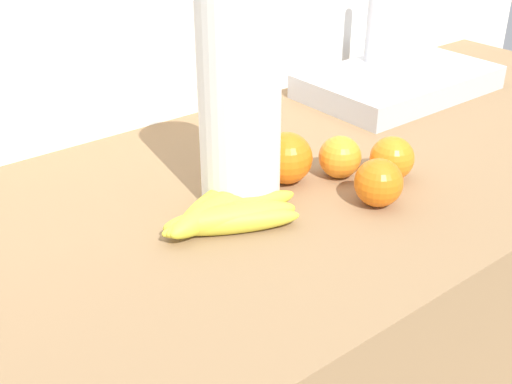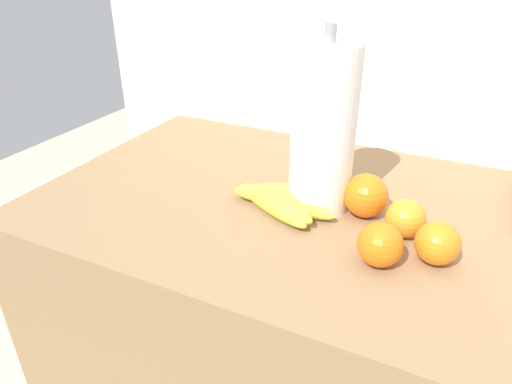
{
  "view_description": "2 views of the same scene",
  "coord_description": "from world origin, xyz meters",
  "px_view_note": "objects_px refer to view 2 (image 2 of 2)",
  "views": [
    {
      "loc": [
        -0.73,
        -0.66,
        1.39
      ],
      "look_at": [
        -0.25,
        -0.06,
        0.97
      ],
      "focal_mm": 45.13,
      "sensor_mm": 36.0,
      "label": 1
    },
    {
      "loc": [
        -0.01,
        -0.74,
        1.36
      ],
      "look_at": [
        -0.33,
        -0.08,
        0.97
      ],
      "focal_mm": 32.26,
      "sensor_mm": 36.0,
      "label": 2
    }
  ],
  "objects_px": {
    "orange_center": "(380,245)",
    "orange_front": "(437,243)",
    "banana_bunch": "(279,199)",
    "orange_right": "(405,218)",
    "paper_towel_roll": "(323,131)",
    "orange_back_right": "(365,196)"
  },
  "relations": [
    {
      "from": "orange_center",
      "to": "orange_front",
      "type": "height_order",
      "value": "orange_center"
    },
    {
      "from": "banana_bunch",
      "to": "orange_right",
      "type": "relative_size",
      "value": 3.17
    },
    {
      "from": "orange_center",
      "to": "orange_front",
      "type": "distance_m",
      "value": 0.09
    },
    {
      "from": "banana_bunch",
      "to": "paper_towel_roll",
      "type": "height_order",
      "value": "paper_towel_roll"
    },
    {
      "from": "orange_right",
      "to": "orange_front",
      "type": "distance_m",
      "value": 0.08
    },
    {
      "from": "orange_back_right",
      "to": "paper_towel_roll",
      "type": "distance_m",
      "value": 0.14
    },
    {
      "from": "orange_right",
      "to": "banana_bunch",
      "type": "bearing_deg",
      "value": -178.51
    },
    {
      "from": "banana_bunch",
      "to": "orange_front",
      "type": "relative_size",
      "value": 3.07
    },
    {
      "from": "orange_right",
      "to": "orange_back_right",
      "type": "bearing_deg",
      "value": 155.1
    },
    {
      "from": "orange_center",
      "to": "orange_front",
      "type": "relative_size",
      "value": 1.02
    },
    {
      "from": "orange_back_right",
      "to": "orange_front",
      "type": "distance_m",
      "value": 0.16
    },
    {
      "from": "paper_towel_roll",
      "to": "orange_back_right",
      "type": "bearing_deg",
      "value": -1.57
    },
    {
      "from": "orange_front",
      "to": "banana_bunch",
      "type": "bearing_deg",
      "value": 170.18
    },
    {
      "from": "orange_right",
      "to": "paper_towel_roll",
      "type": "bearing_deg",
      "value": 166.96
    },
    {
      "from": "orange_center",
      "to": "paper_towel_roll",
      "type": "xyz_separation_m",
      "value": [
        -0.14,
        0.14,
        0.11
      ]
    },
    {
      "from": "banana_bunch",
      "to": "orange_back_right",
      "type": "distance_m",
      "value": 0.16
    },
    {
      "from": "orange_right",
      "to": "paper_towel_roll",
      "type": "height_order",
      "value": "paper_towel_roll"
    },
    {
      "from": "orange_back_right",
      "to": "paper_towel_roll",
      "type": "bearing_deg",
      "value": 178.43
    },
    {
      "from": "orange_front",
      "to": "paper_towel_roll",
      "type": "relative_size",
      "value": 0.21
    },
    {
      "from": "orange_center",
      "to": "orange_back_right",
      "type": "bearing_deg",
      "value": 112.68
    },
    {
      "from": "orange_front",
      "to": "orange_back_right",
      "type": "bearing_deg",
      "value": 145.92
    },
    {
      "from": "orange_back_right",
      "to": "orange_front",
      "type": "bearing_deg",
      "value": -34.08
    }
  ]
}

